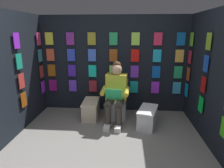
% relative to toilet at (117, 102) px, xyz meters
% --- Properties ---
extents(display_wall_back, '(3.25, 0.14, 2.07)m').
position_rel_toilet_xyz_m(display_wall_back, '(0.11, -0.47, 0.71)').
color(display_wall_back, black).
rests_on(display_wall_back, ground).
extents(display_wall_left, '(0.14, 2.04, 2.07)m').
position_rel_toilet_xyz_m(display_wall_left, '(-1.52, 0.60, 0.71)').
color(display_wall_left, black).
rests_on(display_wall_left, ground).
extents(display_wall_right, '(0.14, 2.04, 2.07)m').
position_rel_toilet_xyz_m(display_wall_right, '(1.73, 0.60, 0.71)').
color(display_wall_right, black).
rests_on(display_wall_right, ground).
extents(toilet, '(0.43, 0.57, 0.77)m').
position_rel_toilet_xyz_m(toilet, '(0.00, 0.00, 0.00)').
color(toilet, white).
rests_on(toilet, ground).
extents(person_reading, '(0.55, 0.71, 1.19)m').
position_rel_toilet_xyz_m(person_reading, '(0.02, 0.23, 0.27)').
color(person_reading, gold).
rests_on(person_reading, ground).
extents(comic_longbox_near, '(0.32, 0.61, 0.36)m').
position_rel_toilet_xyz_m(comic_longbox_near, '(0.54, 0.06, -0.14)').
color(comic_longbox_near, beige).
rests_on(comic_longbox_near, ground).
extents(comic_longbox_far, '(0.46, 0.66, 0.35)m').
position_rel_toilet_xyz_m(comic_longbox_far, '(-0.59, 0.34, -0.15)').
color(comic_longbox_far, silver).
rests_on(comic_longbox_far, ground).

